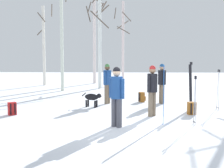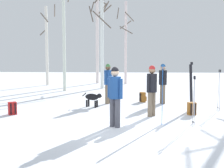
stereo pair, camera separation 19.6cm
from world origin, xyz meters
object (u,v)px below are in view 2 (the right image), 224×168
object	(u,v)px
person_1	(163,81)
ski_pair_planted_0	(191,86)
ski_pair_planted_1	(162,95)
ski_poles_0	(219,88)
birch_tree_4	(126,41)
backpack_1	(192,109)
backpack_2	(143,97)
dog	(93,98)
birch_tree_3	(102,32)
person_0	(108,81)
person_3	(115,93)
backpack_0	(12,108)
birch_tree_1	(64,28)
ski_poles_1	(194,99)
person_2	(152,87)
birch_tree_0	(47,44)
birch_tree_2	(97,35)

from	to	relation	value
person_1	ski_pair_planted_0	world-z (taller)	ski_pair_planted_0
ski_pair_planted_1	ski_poles_0	xyz separation A→B (m)	(2.40, 2.53, -0.06)
ski_pair_planted_1	birch_tree_4	world-z (taller)	birch_tree_4
backpack_1	backpack_2	distance (m)	3.14
dog	birch_tree_3	xyz separation A→B (m)	(-0.35, 6.93, 3.21)
person_0	ski_pair_planted_0	bearing A→B (deg)	-20.95
person_3	backpack_0	world-z (taller)	person_3
ski_pair_planted_1	person_0	bearing A→B (deg)	117.60
person_3	ski_pair_planted_0	world-z (taller)	ski_pair_planted_0
person_0	person_1	distance (m)	2.35
person_3	birch_tree_1	distance (m)	9.72
ski_pair_planted_1	ski_poles_1	distance (m)	0.93
ski_poles_0	person_1	bearing A→B (deg)	146.61
person_2	dog	world-z (taller)	person_2
person_1	person_0	bearing A→B (deg)	-175.96
person_1	backpack_0	distance (m)	6.15
backpack_0	birch_tree_3	bearing A→B (deg)	75.39
person_1	birch_tree_3	bearing A→B (deg)	118.85
person_0	birch_tree_0	bearing A→B (deg)	122.72
person_2	birch_tree_0	xyz separation A→B (m)	(-6.75, 10.39, 1.95)
person_1	backpack_2	bearing A→B (deg)	155.28
person_2	birch_tree_3	distance (m)	9.28
person_0	ski_poles_1	bearing A→B (deg)	-51.99
ski_poles_0	ski_poles_1	distance (m)	2.90
person_1	backpack_2	size ratio (longest dim) A/B	3.90
dog	birch_tree_1	xyz separation A→B (m)	(-2.47, 5.47, 3.33)
birch_tree_4	ski_poles_1	bearing A→B (deg)	-79.73
person_3	birch_tree_0	size ratio (longest dim) A/B	0.30
birch_tree_3	birch_tree_1	bearing A→B (deg)	-145.45
person_1	birch_tree_2	distance (m)	10.63
person_1	dog	bearing A→B (deg)	-159.38
birch_tree_1	birch_tree_2	world-z (taller)	birch_tree_2
birch_tree_1	birch_tree_4	xyz separation A→B (m)	(3.54, 4.51, -0.52)
birch_tree_2	birch_tree_3	xyz separation A→B (m)	(0.78, -3.60, -0.12)
birch_tree_1	birch_tree_4	distance (m)	5.75
backpack_2	birch_tree_1	bearing A→B (deg)	138.37
person_2	ski_pair_planted_0	size ratio (longest dim) A/B	0.95
person_0	backpack_2	distance (m)	1.78
person_2	backpack_1	world-z (taller)	person_2
person_1	birch_tree_0	bearing A→B (deg)	133.81
backpack_0	birch_tree_4	xyz separation A→B (m)	(3.66, 11.63, 2.98)
person_1	dog	size ratio (longest dim) A/B	2.02
dog	ski_pair_planted_0	size ratio (longest dim) A/B	0.47
ski_pair_planted_0	birch_tree_1	size ratio (longest dim) A/B	0.26
person_3	birch_tree_4	xyz separation A→B (m)	(-0.01, 13.13, 2.21)
person_1	birch_tree_4	bearing A→B (deg)	101.45
person_3	ski_pair_planted_0	bearing A→B (deg)	46.31
birch_tree_1	birch_tree_2	distance (m)	5.24
birch_tree_1	backpack_0	bearing A→B (deg)	-90.95
birch_tree_2	birch_tree_3	size ratio (longest dim) A/B	1.03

